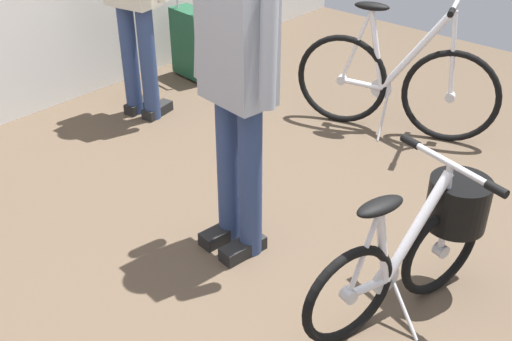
% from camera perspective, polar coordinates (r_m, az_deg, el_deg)
% --- Properties ---
extents(ground_plane, '(7.55, 7.55, 0.00)m').
position_cam_1_polar(ground_plane, '(2.84, 0.80, -11.65)').
color(ground_plane, brown).
extents(folding_bike_foreground, '(0.96, 0.52, 0.70)m').
position_cam_1_polar(folding_bike_foreground, '(2.69, 15.04, -5.99)').
color(folding_bike_foreground, black).
rests_on(folding_bike_foreground, ground_plane).
extents(display_bike_left, '(0.58, 1.26, 0.92)m').
position_cam_1_polar(display_bike_left, '(4.13, 12.61, 7.93)').
color(display_bike_left, black).
rests_on(display_bike_left, ground_plane).
extents(visitor_browsing, '(0.30, 0.53, 1.62)m').
position_cam_1_polar(visitor_browsing, '(2.68, -1.76, 9.16)').
color(visitor_browsing, navy).
rests_on(visitor_browsing, ground_plane).
extents(rolling_suitcase, '(0.22, 0.38, 0.83)m').
position_cam_1_polar(rolling_suitcase, '(4.94, -5.76, 11.57)').
color(rolling_suitcase, '#19472D').
rests_on(rolling_suitcase, ground_plane).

